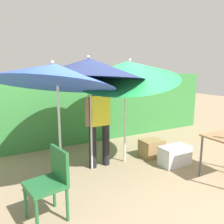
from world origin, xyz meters
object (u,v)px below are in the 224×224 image
(umbrella_yellow, at_px, (89,68))
(cooler_box, at_px, (175,156))
(crate_cardboard, at_px, (151,148))
(umbrella_orange, at_px, (128,70))
(chair_plastic, at_px, (51,180))
(person_vendor, at_px, (99,119))
(umbrella_rainbow, at_px, (55,75))

(umbrella_yellow, distance_m, cooler_box, 2.33)
(crate_cardboard, bearing_deg, umbrella_orange, 178.91)
(chair_plastic, bearing_deg, person_vendor, 42.85)
(umbrella_rainbow, height_order, chair_plastic, umbrella_rainbow)
(chair_plastic, height_order, crate_cardboard, chair_plastic)
(person_vendor, distance_m, cooler_box, 1.64)
(crate_cardboard, bearing_deg, cooler_box, -77.08)
(umbrella_rainbow, xyz_separation_m, umbrella_orange, (1.45, 0.30, 0.05))
(umbrella_rainbow, xyz_separation_m, umbrella_yellow, (0.69, 0.33, 0.09))
(umbrella_orange, xyz_separation_m, chair_plastic, (-1.75, -1.02, -1.31))
(umbrella_yellow, bearing_deg, chair_plastic, -133.35)
(umbrella_orange, xyz_separation_m, cooler_box, (0.75, -0.57, -1.63))
(person_vendor, relative_size, chair_plastic, 2.11)
(umbrella_rainbow, bearing_deg, crate_cardboard, 7.99)
(umbrella_yellow, height_order, person_vendor, umbrella_yellow)
(person_vendor, distance_m, crate_cardboard, 1.40)
(umbrella_rainbow, relative_size, person_vendor, 1.17)
(umbrella_orange, bearing_deg, cooler_box, -37.36)
(person_vendor, bearing_deg, chair_plastic, -137.15)
(umbrella_orange, relative_size, chair_plastic, 2.61)
(umbrella_rainbow, xyz_separation_m, crate_cardboard, (2.07, 0.29, -1.59))
(chair_plastic, relative_size, crate_cardboard, 1.98)
(person_vendor, height_order, crate_cardboard, person_vendor)
(umbrella_orange, height_order, person_vendor, umbrella_orange)
(umbrella_rainbow, distance_m, person_vendor, 1.28)
(crate_cardboard, bearing_deg, umbrella_yellow, 178.22)
(umbrella_orange, distance_m, person_vendor, 1.05)
(umbrella_yellow, relative_size, cooler_box, 3.60)
(person_vendor, xyz_separation_m, crate_cardboard, (1.18, -0.10, -0.75))
(umbrella_rainbow, xyz_separation_m, person_vendor, (0.89, 0.39, -0.83))
(chair_plastic, bearing_deg, cooler_box, 10.20)
(umbrella_rainbow, distance_m, crate_cardboard, 2.62)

